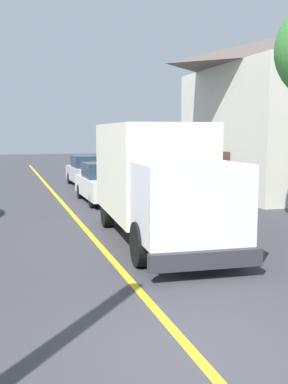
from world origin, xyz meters
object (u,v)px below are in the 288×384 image
at_px(box_truck, 156,176).
at_px(parked_van_across, 185,183).
at_px(parked_car_near, 104,184).
at_px(parked_car_mid, 88,172).

xyz_separation_m(box_truck, parked_van_across, (3.52, 6.59, -0.97)).
bearing_deg(box_truck, parked_van_across, 61.88).
height_order(box_truck, parked_van_across, box_truck).
bearing_deg(parked_car_near, box_truck, -90.58).
xyz_separation_m(parked_car_near, parked_van_across, (3.45, -0.69, 0.00)).
height_order(box_truck, parked_car_near, box_truck).
bearing_deg(parked_van_across, parked_car_near, 168.61).
relative_size(box_truck, parked_van_across, 1.65).
height_order(parked_car_near, parked_van_across, same).
xyz_separation_m(parked_car_mid, parked_van_across, (3.02, -6.96, 0.00)).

